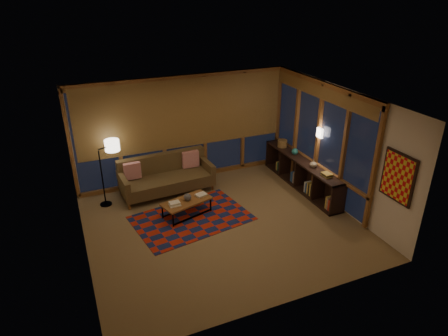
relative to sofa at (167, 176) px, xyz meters
name	(u,v)px	position (x,y,z in m)	size (l,w,h in m)	color
floor	(222,225)	(0.67, -1.83, -0.45)	(5.50, 5.00, 0.01)	brown
ceiling	(222,101)	(0.67, -1.83, 2.25)	(5.50, 5.00, 0.01)	silver
walls	(222,167)	(0.67, -1.83, 0.90)	(5.51, 5.01, 2.70)	beige
window_wall_back	(184,129)	(0.67, 0.60, 0.90)	(5.30, 0.16, 2.60)	brown
window_wall_right	(317,139)	(3.35, -1.23, 0.90)	(0.16, 3.70, 2.60)	brown
wall_art	(398,177)	(3.38, -3.68, 1.00)	(0.06, 0.74, 0.94)	red
wall_sconce	(320,133)	(3.29, -1.38, 1.10)	(0.12, 0.18, 0.22)	white
sofa	(167,176)	(0.00, 0.00, 0.00)	(2.19, 0.89, 0.90)	brown
pillow_left	(132,172)	(-0.78, 0.14, 0.20)	(0.39, 0.13, 0.39)	red
pillow_right	(190,160)	(0.69, 0.25, 0.21)	(0.42, 0.14, 0.42)	red
area_rug	(192,218)	(0.16, -1.34, -0.44)	(2.42, 1.61, 0.01)	#AE220F
coffee_table	(187,208)	(0.11, -1.16, -0.27)	(1.09, 0.50, 0.36)	brown
book_stack_a	(175,204)	(-0.18, -1.24, -0.05)	(0.23, 0.18, 0.07)	beige
book_stack_b	(201,194)	(0.48, -1.07, -0.06)	(0.24, 0.19, 0.05)	beige
ceramic_pot	(188,197)	(0.14, -1.16, 0.00)	(0.16, 0.16, 0.16)	#232429
floor_lamp	(102,175)	(-1.48, 0.01, 0.31)	(0.50, 0.33, 1.51)	black
bookshelf	(301,173)	(3.16, -1.00, -0.08)	(0.40, 2.94, 0.74)	black
basket	(282,143)	(3.14, -0.05, 0.38)	(0.25, 0.25, 0.19)	olive
teal_bowl	(295,151)	(3.16, -0.63, 0.37)	(0.17, 0.17, 0.17)	#216C69
vase	(313,164)	(3.16, -1.44, 0.38)	(0.17, 0.17, 0.18)	#B9AA8C
shelf_book_stack	(327,175)	(3.16, -1.97, 0.32)	(0.18, 0.26, 0.08)	beige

